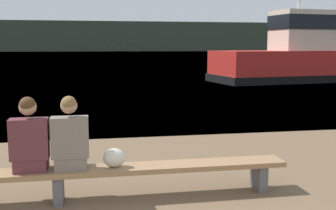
% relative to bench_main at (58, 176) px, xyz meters
% --- Properties ---
extents(water_surface, '(240.00, 240.00, 0.00)m').
position_rel_bench_main_xyz_m(water_surface, '(1.08, 123.59, -0.34)').
color(water_surface, '#426B8E').
rests_on(water_surface, ground).
extents(far_shoreline, '(600.00, 12.00, 9.79)m').
position_rel_bench_main_xyz_m(far_shoreline, '(1.08, 140.40, 4.55)').
color(far_shoreline, '#384233').
rests_on(far_shoreline, ground).
extents(bench_main, '(5.94, 0.40, 0.42)m').
position_rel_bench_main_xyz_m(bench_main, '(0.00, 0.00, 0.00)').
color(bench_main, '#8E6B47').
rests_on(bench_main, ground).
extents(person_left, '(0.46, 0.40, 0.93)m').
position_rel_bench_main_xyz_m(person_left, '(-0.32, 0.00, 0.48)').
color(person_left, '#56282D').
rests_on(person_left, bench_main).
extents(person_right, '(0.46, 0.40, 0.93)m').
position_rel_bench_main_xyz_m(person_right, '(0.16, 0.00, 0.47)').
color(person_right, '#70665B').
rests_on(person_right, bench_main).
extents(shopping_bag, '(0.28, 0.20, 0.24)m').
position_rel_bench_main_xyz_m(shopping_bag, '(0.70, -0.01, 0.20)').
color(shopping_bag, beige).
rests_on(shopping_bag, bench_main).
extents(tugboat_red, '(9.57, 4.78, 6.54)m').
position_rel_bench_main_xyz_m(tugboat_red, '(11.68, 16.47, 0.87)').
color(tugboat_red, red).
rests_on(tugboat_red, water_surface).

